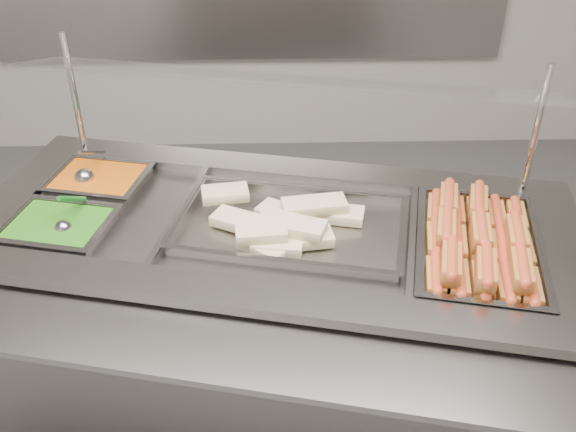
{
  "coord_description": "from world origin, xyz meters",
  "views": [
    {
      "loc": [
        0.12,
        -1.32,
        1.94
      ],
      "look_at": [
        0.16,
        0.27,
        0.89
      ],
      "focal_mm": 40.0,
      "sensor_mm": 36.0,
      "label": 1
    }
  ],
  "objects_px": {
    "steam_counter": "(274,327)",
    "ladle": "(85,177)",
    "serving_spoon": "(65,223)",
    "sneeze_guard": "(286,83)",
    "pan_wraps": "(291,229)",
    "pan_hotdogs": "(477,254)"
  },
  "relations": [
    {
      "from": "steam_counter",
      "to": "pan_hotdogs",
      "type": "height_order",
      "value": "pan_hotdogs"
    },
    {
      "from": "pan_wraps",
      "to": "serving_spoon",
      "type": "bearing_deg",
      "value": 179.96
    },
    {
      "from": "steam_counter",
      "to": "ladle",
      "type": "distance_m",
      "value": 0.81
    },
    {
      "from": "sneeze_guard",
      "to": "pan_hotdogs",
      "type": "distance_m",
      "value": 0.75
    },
    {
      "from": "pan_wraps",
      "to": "serving_spoon",
      "type": "relative_size",
      "value": 4.21
    },
    {
      "from": "ladle",
      "to": "pan_hotdogs",
      "type": "bearing_deg",
      "value": -18.25
    },
    {
      "from": "pan_wraps",
      "to": "pan_hotdogs",
      "type": "bearing_deg",
      "value": -12.56
    },
    {
      "from": "steam_counter",
      "to": "sneeze_guard",
      "type": "bearing_deg",
      "value": 77.44
    },
    {
      "from": "steam_counter",
      "to": "serving_spoon",
      "type": "distance_m",
      "value": 0.76
    },
    {
      "from": "sneeze_guard",
      "to": "steam_counter",
      "type": "bearing_deg",
      "value": -102.56
    },
    {
      "from": "serving_spoon",
      "to": "pan_hotdogs",
      "type": "bearing_deg",
      "value": -5.67
    },
    {
      "from": "pan_wraps",
      "to": "serving_spoon",
      "type": "distance_m",
      "value": 0.67
    },
    {
      "from": "pan_hotdogs",
      "to": "pan_wraps",
      "type": "bearing_deg",
      "value": 167.44
    },
    {
      "from": "pan_hotdogs",
      "to": "pan_wraps",
      "type": "relative_size",
      "value": 0.81
    },
    {
      "from": "sneeze_guard",
      "to": "pan_wraps",
      "type": "distance_m",
      "value": 0.44
    },
    {
      "from": "sneeze_guard",
      "to": "serving_spoon",
      "type": "relative_size",
      "value": 9.39
    },
    {
      "from": "steam_counter",
      "to": "ladle",
      "type": "relative_size",
      "value": 10.32
    },
    {
      "from": "ladle",
      "to": "serving_spoon",
      "type": "bearing_deg",
      "value": -88.55
    },
    {
      "from": "sneeze_guard",
      "to": "ladle",
      "type": "relative_size",
      "value": 8.57
    },
    {
      "from": "pan_hotdogs",
      "to": "pan_wraps",
      "type": "height_order",
      "value": "same"
    },
    {
      "from": "pan_hotdogs",
      "to": "serving_spoon",
      "type": "xyz_separation_m",
      "value": [
        -1.2,
        0.12,
        0.05
      ]
    },
    {
      "from": "sneeze_guard",
      "to": "pan_wraps",
      "type": "bearing_deg",
      "value": -87.21
    }
  ]
}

